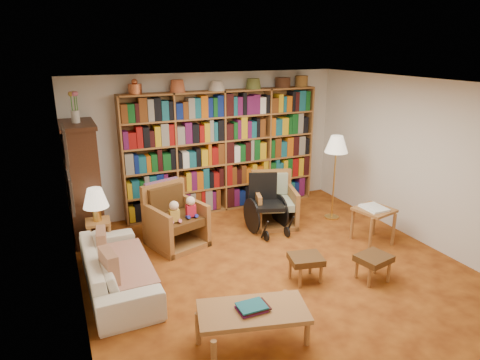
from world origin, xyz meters
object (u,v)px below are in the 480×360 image
armchair_leather (175,219)px  armchair_sage (272,204)px  floor_lamp (336,148)px  sofa (118,268)px  footstool_a (306,261)px  coffee_table (253,314)px  wheelchair (266,205)px  side_table_lamp (99,230)px  side_table_papers (374,214)px  footstool_b (374,260)px

armchair_leather → armchair_sage: size_ratio=1.07×
floor_lamp → sofa: bearing=-167.9°
footstool_a → coffee_table: bearing=-144.0°
sofa → coffee_table: (1.09, -1.66, 0.09)m
wheelchair → floor_lamp: floor_lamp is taller
side_table_lamp → armchair_sage: size_ratio=0.58×
armchair_sage → floor_lamp: floor_lamp is taller
armchair_sage → side_table_papers: size_ratio=1.50×
armchair_sage → footstool_a: (-0.50, -1.90, -0.05)m
side_table_lamp → coffee_table: (1.19, -2.72, -0.01)m
armchair_leather → armchair_sage: bearing=3.1°
side_table_papers → footstool_b: size_ratio=1.27×
wheelchair → floor_lamp: size_ratio=0.64×
side_table_papers → coffee_table: side_table_papers is taller
sofa → side_table_papers: (3.83, -0.24, 0.19)m
footstool_a → coffee_table: (-1.17, -0.85, 0.08)m
armchair_sage → footstool_a: 1.96m
side_table_lamp → side_table_papers: side_table_papers is taller
sofa → armchair_leather: size_ratio=1.93×
sofa → side_table_lamp: (-0.10, 1.07, 0.10)m
side_table_lamp → floor_lamp: floor_lamp is taller
sofa → armchair_sage: bearing=-69.3°
side_table_lamp → armchair_leather: armchair_leather is taller
wheelchair → side_table_papers: bearing=-39.6°
sofa → footstool_a: (2.26, -0.81, 0.01)m
side_table_lamp → floor_lamp: size_ratio=0.35×
side_table_lamp → coffee_table: bearing=-66.3°
coffee_table → armchair_sage: bearing=58.7°
wheelchair → side_table_papers: size_ratio=1.56×
side_table_papers → floor_lamp: bearing=89.7°
side_table_papers → coffee_table: size_ratio=0.51×
armchair_leather → side_table_papers: (2.82, -1.24, 0.08)m
sofa → armchair_sage: size_ratio=2.07×
sofa → armchair_sage: (2.77, 1.09, 0.06)m
floor_lamp → coffee_table: 3.81m
armchair_leather → coffee_table: size_ratio=0.81×
sofa → footstool_b: bearing=-111.3°
armchair_sage → footstool_b: armchair_sage is taller
armchair_sage → coffee_table: size_ratio=0.76×
armchair_leather → wheelchair: 1.52m
armchair_leather → footstool_b: size_ratio=2.03×
wheelchair → footstool_a: wheelchair is taller
sofa → armchair_leather: 1.43m
coffee_table → side_table_lamp: bearing=113.7°
armchair_sage → footstool_a: size_ratio=1.89×
side_table_lamp → armchair_sage: bearing=0.4°
armchair_leather → footstool_a: bearing=-55.3°
sofa → armchair_leather: (1.02, 0.99, 0.11)m
armchair_leather → side_table_papers: armchair_leather is taller
floor_lamp → footstool_a: 2.48m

